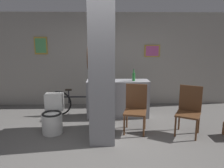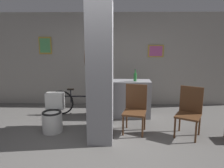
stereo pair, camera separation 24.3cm
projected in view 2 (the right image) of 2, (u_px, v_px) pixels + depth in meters
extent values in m
plane|color=#5B5956|center=(93.00, 146.00, 3.90)|extent=(14.00, 14.00, 0.00)
cube|color=gray|center=(102.00, 60.00, 6.21)|extent=(8.00, 0.06, 2.60)
cube|color=#B79338|center=(45.00, 46.00, 6.12)|extent=(0.36, 0.02, 0.48)
cube|color=#4C9959|center=(45.00, 46.00, 6.11)|extent=(0.30, 0.01, 0.39)
cube|color=#B79338|center=(156.00, 51.00, 6.08)|extent=(0.44, 0.02, 0.34)
cube|color=#B24C8C|center=(156.00, 51.00, 6.06)|extent=(0.36, 0.01, 0.28)
cube|color=gray|center=(101.00, 70.00, 4.13)|extent=(0.45, 1.03, 2.60)
cylinder|color=#593319|center=(87.00, 58.00, 3.89)|extent=(0.03, 0.40, 0.40)
cylinder|color=red|center=(86.00, 58.00, 3.89)|extent=(0.01, 0.07, 0.07)
cube|color=gray|center=(119.00, 99.00, 5.33)|extent=(1.50, 0.44, 0.90)
cylinder|color=white|center=(52.00, 122.00, 4.48)|extent=(0.41, 0.41, 0.40)
torus|color=black|center=(52.00, 112.00, 4.43)|extent=(0.39, 0.39, 0.04)
cube|color=white|center=(55.00, 101.00, 4.66)|extent=(0.37, 0.20, 0.36)
cylinder|color=#4C2D19|center=(123.00, 126.00, 4.30)|extent=(0.04, 0.04, 0.41)
cylinder|color=#4C2D19|center=(143.00, 128.00, 4.21)|extent=(0.04, 0.04, 0.41)
cylinder|color=#4C2D19|center=(127.00, 119.00, 4.67)|extent=(0.04, 0.04, 0.41)
cylinder|color=#4C2D19|center=(145.00, 121.00, 4.57)|extent=(0.04, 0.04, 0.41)
cube|color=#4C2D19|center=(134.00, 113.00, 4.39)|extent=(0.53, 0.53, 0.04)
cube|color=#4C2D19|center=(136.00, 97.00, 4.53)|extent=(0.43, 0.13, 0.53)
cylinder|color=#4C2D19|center=(175.00, 128.00, 4.18)|extent=(0.04, 0.04, 0.41)
cylinder|color=#4C2D19|center=(196.00, 132.00, 3.99)|extent=(0.04, 0.04, 0.41)
cylinder|color=#4C2D19|center=(180.00, 122.00, 4.51)|extent=(0.04, 0.04, 0.41)
cylinder|color=#4C2D19|center=(199.00, 125.00, 4.32)|extent=(0.04, 0.04, 0.41)
cube|color=#4C2D19|center=(188.00, 116.00, 4.20)|extent=(0.60, 0.60, 0.04)
cube|color=#4C2D19|center=(191.00, 99.00, 4.32)|extent=(0.40, 0.24, 0.53)
torus|color=black|center=(61.00, 102.00, 5.49)|extent=(0.63, 0.04, 0.63)
torus|color=black|center=(101.00, 103.00, 5.46)|extent=(0.63, 0.04, 0.63)
cylinder|color=black|center=(81.00, 96.00, 5.44)|extent=(0.93, 0.04, 0.04)
cylinder|color=black|center=(71.00, 96.00, 5.45)|extent=(0.03, 0.03, 0.32)
cylinder|color=black|center=(99.00, 96.00, 5.43)|extent=(0.03, 0.03, 0.29)
cube|color=black|center=(71.00, 89.00, 5.41)|extent=(0.16, 0.06, 0.04)
cylinder|color=#262626|center=(99.00, 91.00, 5.40)|extent=(0.03, 0.42, 0.03)
cylinder|color=#267233|center=(135.00, 77.00, 5.14)|extent=(0.07, 0.07, 0.19)
cylinder|color=#267233|center=(135.00, 71.00, 5.11)|extent=(0.03, 0.03, 0.08)
sphere|color=#333333|center=(135.00, 69.00, 5.10)|extent=(0.03, 0.03, 0.03)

